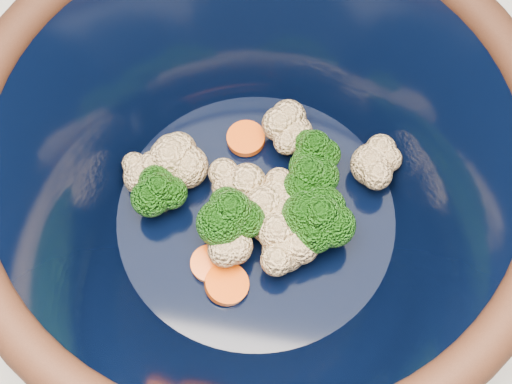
% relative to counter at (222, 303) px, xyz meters
% --- Properties ---
extents(ground, '(3.00, 3.00, 0.00)m').
position_rel_counter_xyz_m(ground, '(0.00, 0.00, -0.45)').
color(ground, '#9E7A54').
rests_on(ground, ground).
extents(counter, '(1.20, 1.20, 0.90)m').
position_rel_counter_xyz_m(counter, '(0.00, 0.00, 0.00)').
color(counter, silver).
rests_on(counter, ground).
extents(mixing_bowl, '(0.38, 0.38, 0.17)m').
position_rel_counter_xyz_m(mixing_bowl, '(0.06, -0.07, 0.54)').
color(mixing_bowl, black).
rests_on(mixing_bowl, counter).
extents(vegetable_pile, '(0.20, 0.16, 0.06)m').
position_rel_counter_xyz_m(vegetable_pile, '(0.07, -0.06, 0.51)').
color(vegetable_pile, '#608442').
rests_on(vegetable_pile, mixing_bowl).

